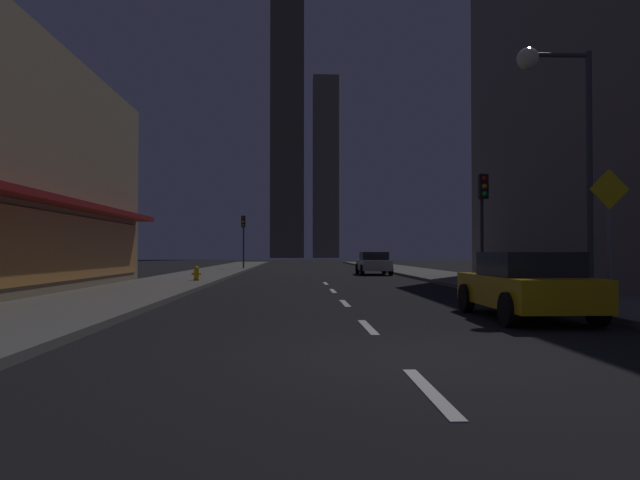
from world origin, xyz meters
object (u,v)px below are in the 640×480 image
fire_hydrant_far_left (196,274)px  pedestrian_crossing_sign (609,227)px  traffic_light_far_left (243,230)px  street_lamp_right (558,112)px  car_parked_near (526,285)px  traffic_light_near_right (483,205)px  car_parked_far (374,263)px

fire_hydrant_far_left → pedestrian_crossing_sign: size_ratio=0.21×
traffic_light_far_left → street_lamp_right: bearing=-71.1°
car_parked_near → traffic_light_far_left: (-9.10, 34.10, 2.45)m
fire_hydrant_far_left → traffic_light_near_right: bearing=-26.6°
car_parked_far → traffic_light_near_right: traffic_light_near_right is taller
car_parked_far → fire_hydrant_far_left: size_ratio=6.48×
fire_hydrant_far_left → traffic_light_far_left: (0.40, 19.67, 2.74)m
traffic_light_near_right → street_lamp_right: bearing=-91.1°
fire_hydrant_far_left → traffic_light_near_right: 13.04m
car_parked_far → street_lamp_right: street_lamp_right is taller
street_lamp_right → pedestrian_crossing_sign: size_ratio=2.09×
traffic_light_far_left → fire_hydrant_far_left: bearing=-91.2°
traffic_light_near_right → street_lamp_right: size_ratio=0.64×
car_parked_near → traffic_light_near_right: (1.90, 8.72, 2.45)m
car_parked_near → street_lamp_right: size_ratio=0.64×
traffic_light_near_right → traffic_light_far_left: bearing=113.4°
car_parked_far → pedestrian_crossing_sign: bearing=-85.3°
car_parked_near → pedestrian_crossing_sign: size_ratio=1.34×
car_parked_near → traffic_light_far_left: traffic_light_far_left is taller
pedestrian_crossing_sign → traffic_light_near_right: bearing=90.7°
car_parked_near → street_lamp_right: street_lamp_right is taller
fire_hydrant_far_left → street_lamp_right: street_lamp_right is taller
traffic_light_far_left → traffic_light_near_right: bearing=-66.6°
car_parked_far → traffic_light_far_left: size_ratio=1.01×
traffic_light_far_left → pedestrian_crossing_sign: bearing=-71.8°
car_parked_near → fire_hydrant_far_left: car_parked_near is taller
car_parked_near → pedestrian_crossing_sign: pedestrian_crossing_sign is taller
traffic_light_far_left → car_parked_near: bearing=-75.1°
street_lamp_right → pedestrian_crossing_sign: street_lamp_right is taller
pedestrian_crossing_sign → traffic_light_far_left: bearing=108.2°
car_parked_near → car_parked_far: (0.00, 24.66, 0.00)m
fire_hydrant_far_left → pedestrian_crossing_sign: 18.33m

